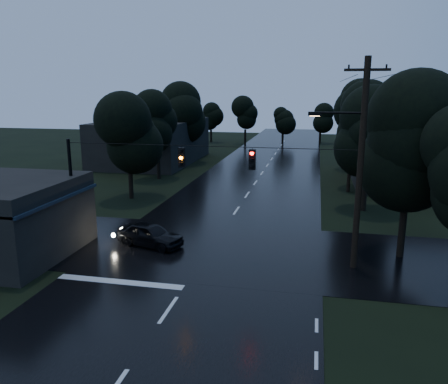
% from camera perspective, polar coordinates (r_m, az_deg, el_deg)
% --- Properties ---
extents(main_road, '(12.00, 120.00, 0.02)m').
position_cam_1_polar(main_road, '(41.24, 4.13, 1.19)').
color(main_road, black).
rests_on(main_road, ground).
extents(cross_street, '(60.00, 9.00, 0.02)m').
position_cam_1_polar(cross_street, '(24.19, -1.81, -7.46)').
color(cross_street, black).
rests_on(cross_street, ground).
extents(building_far_right, '(10.00, 14.00, 4.40)m').
position_cam_1_polar(building_far_right, '(45.25, 22.80, 4.09)').
color(building_far_right, black).
rests_on(building_far_right, ground).
extents(building_far_left, '(10.00, 16.00, 5.00)m').
position_cam_1_polar(building_far_left, '(53.96, -9.30, 6.56)').
color(building_far_left, black).
rests_on(building_far_left, ground).
extents(utility_pole_main, '(3.50, 0.30, 10.00)m').
position_cam_1_polar(utility_pole_main, '(21.33, 17.18, 3.79)').
color(utility_pole_main, black).
rests_on(utility_pole_main, ground).
extents(utility_pole_far, '(2.00, 0.30, 7.50)m').
position_cam_1_polar(utility_pole_far, '(38.37, 16.23, 5.68)').
color(utility_pole_far, black).
rests_on(utility_pole_far, ground).
extents(anchor_pole_left, '(0.18, 0.18, 6.00)m').
position_cam_1_polar(anchor_pole_left, '(25.25, -19.19, -0.20)').
color(anchor_pole_left, black).
rests_on(anchor_pole_left, ground).
extents(span_signals, '(15.00, 0.37, 1.12)m').
position_cam_1_polar(span_signals, '(21.78, -1.11, 4.52)').
color(span_signals, black).
rests_on(span_signals, ground).
extents(tree_corner_near, '(4.48, 4.48, 9.44)m').
position_cam_1_polar(tree_corner_near, '(23.57, 23.20, 5.96)').
color(tree_corner_near, black).
rests_on(tree_corner_near, ground).
extents(tree_left_a, '(3.92, 3.92, 8.26)m').
position_cam_1_polar(tree_left_a, '(35.24, -12.39, 7.51)').
color(tree_left_a, black).
rests_on(tree_left_a, ground).
extents(tree_left_b, '(4.20, 4.20, 8.85)m').
position_cam_1_polar(tree_left_b, '(42.81, -8.74, 9.11)').
color(tree_left_b, black).
rests_on(tree_left_b, ground).
extents(tree_left_c, '(4.48, 4.48, 9.44)m').
position_cam_1_polar(tree_left_c, '(52.43, -5.50, 10.32)').
color(tree_left_c, black).
rests_on(tree_left_c, ground).
extents(tree_right_a, '(4.20, 4.20, 8.85)m').
position_cam_1_polar(tree_right_a, '(32.31, 18.40, 7.34)').
color(tree_right_a, black).
rests_on(tree_right_a, ground).
extents(tree_right_b, '(4.48, 4.48, 9.44)m').
position_cam_1_polar(tree_right_b, '(40.28, 18.09, 8.91)').
color(tree_right_b, black).
rests_on(tree_right_b, ground).
extents(tree_right_c, '(4.76, 4.76, 10.03)m').
position_cam_1_polar(tree_right_c, '(50.26, 17.67, 10.08)').
color(tree_right_c, black).
rests_on(tree_right_c, ground).
extents(car, '(4.15, 2.53, 1.32)m').
position_cam_1_polar(car, '(24.83, -9.63, -5.48)').
color(car, black).
rests_on(car, ground).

